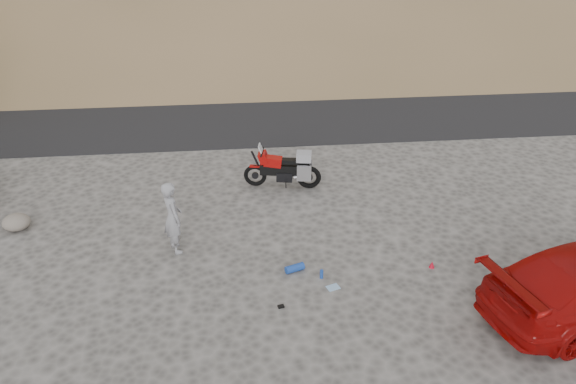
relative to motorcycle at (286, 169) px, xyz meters
name	(u,v)px	position (x,y,z in m)	size (l,w,h in m)	color
ground	(241,250)	(-1.30, -2.90, -0.53)	(140.00, 140.00, 0.00)	#484643
road	(234,109)	(-1.30, 6.10, -0.53)	(120.00, 7.00, 0.05)	black
motorcycle	(286,169)	(0.00, 0.00, 0.00)	(2.09, 0.81, 1.25)	black
man	(176,249)	(-2.75, -2.73, -0.53)	(0.62, 0.41, 1.70)	gray
small_rock	(16,222)	(-6.58, -1.50, -0.34)	(0.83, 0.79, 0.39)	#5F5852
gear_blue_mat	(295,268)	(-0.18, -3.80, -0.45)	(0.16, 0.16, 0.41)	#193E9B
gear_bottle	(322,274)	(0.36, -4.09, -0.44)	(0.07, 0.07, 0.20)	#193E9B
gear_funnel	(432,264)	(2.77, -3.96, -0.46)	(0.12, 0.12, 0.15)	red
gear_glove_a	(281,306)	(-0.57, -4.93, -0.52)	(0.12, 0.09, 0.03)	black
gear_blue_cloth	(333,287)	(0.54, -4.43, -0.53)	(0.26, 0.19, 0.01)	#89ADD3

